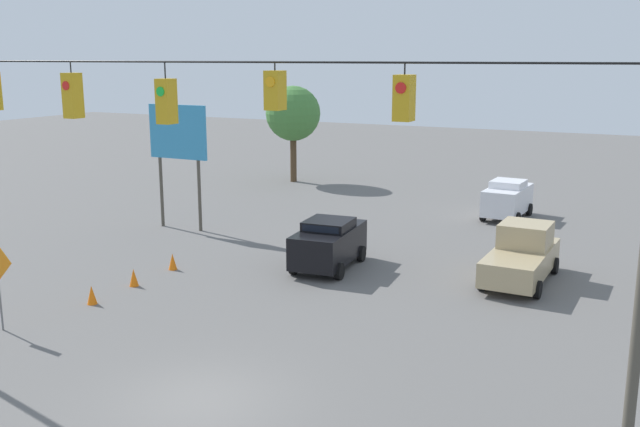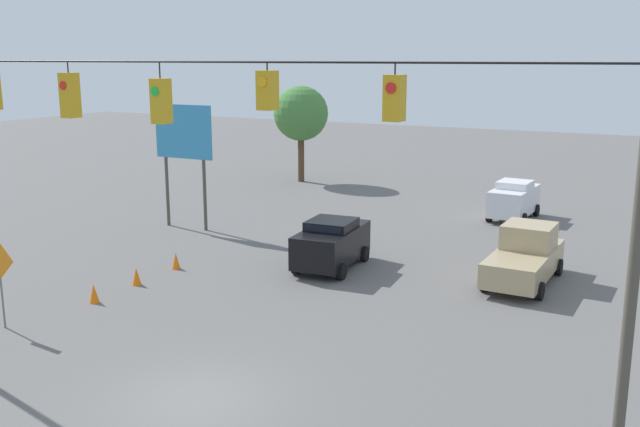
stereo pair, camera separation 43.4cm
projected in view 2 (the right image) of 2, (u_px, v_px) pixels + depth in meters
name	position (u px, v px, depth m)	size (l,w,h in m)	color
ground_plane	(195.00, 400.00, 17.41)	(140.00, 140.00, 0.00)	#605E5B
overhead_signal_span	(160.00, 172.00, 15.59)	(19.24, 0.38, 8.77)	#4C473D
sedan_white_oncoming_deep	(514.00, 199.00, 36.67)	(2.12, 3.98, 2.00)	silver
sedan_black_withflow_mid	(332.00, 243.00, 28.17)	(2.35, 4.23, 1.95)	black
pickup_truck_tan_oncoming_far	(525.00, 256.00, 26.39)	(2.28, 5.10, 2.12)	tan
traffic_cone_nearest	(94.00, 293.00, 24.27)	(0.34, 0.34, 0.65)	orange
traffic_cone_second	(136.00, 276.00, 26.15)	(0.34, 0.34, 0.65)	orange
traffic_cone_third	(176.00, 261.00, 28.15)	(0.34, 0.34, 0.65)	orange
roadside_billboard	(184.00, 141.00, 34.10)	(3.24, 0.16, 6.00)	#4C473D
tree_horizon_left	(301.00, 114.00, 47.09)	(3.62, 3.62, 6.38)	#4C3823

